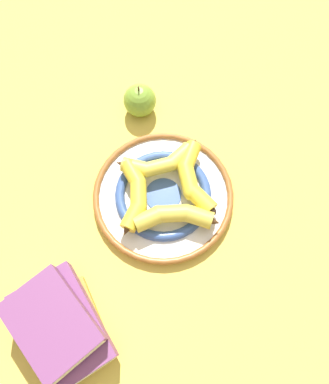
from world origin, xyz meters
TOP-DOWN VIEW (x-y plane):
  - ground_plane at (0.00, 0.00)m, footprint 2.80×2.80m
  - decorative_bowl at (-0.00, -0.01)m, footprint 0.31×0.31m
  - banana_a at (0.02, -0.07)m, footprint 0.17×0.10m
  - banana_b at (-0.06, -0.05)m, footprint 0.10×0.18m
  - banana_c at (-0.03, 0.05)m, footprint 0.18×0.08m
  - banana_d at (0.06, 0.02)m, footprint 0.08×0.18m
  - book_stack at (0.14, 0.30)m, footprint 0.23×0.23m
  - apple at (0.10, -0.23)m, footprint 0.08×0.08m

SIDE VIEW (x-z plane):
  - ground_plane at x=0.00m, z-range 0.00..0.00m
  - decorative_bowl at x=0.00m, z-range 0.00..0.03m
  - apple at x=0.10m, z-range -0.01..0.08m
  - banana_a at x=0.02m, z-range 0.03..0.06m
  - banana_d at x=0.06m, z-range 0.03..0.06m
  - banana_b at x=-0.06m, z-range 0.03..0.06m
  - banana_c at x=-0.03m, z-range 0.03..0.07m
  - book_stack at x=0.14m, z-range 0.00..0.11m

